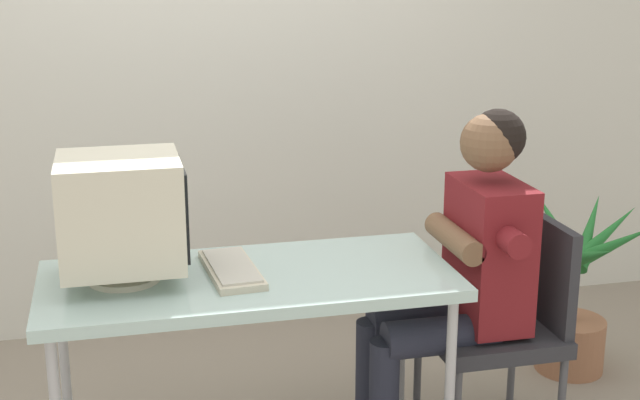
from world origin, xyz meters
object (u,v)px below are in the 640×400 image
at_px(keyboard, 232,269).
at_px(office_chair, 507,316).
at_px(crt_monitor, 122,213).
at_px(person_seated, 462,266).
at_px(potted_plant, 574,297).
at_px(desk, 249,289).

xyz_separation_m(keyboard, office_chair, (1.04, -0.00, -0.28)).
xyz_separation_m(crt_monitor, person_seated, (1.21, -0.02, -0.28)).
height_order(crt_monitor, potted_plant, crt_monitor).
bearing_deg(keyboard, desk, -27.99).
bearing_deg(person_seated, desk, -178.11).
bearing_deg(potted_plant, person_seated, -149.96).
distance_m(keyboard, office_chair, 1.08).
relative_size(crt_monitor, keyboard, 1.02).
xyz_separation_m(person_seated, potted_plant, (0.71, 0.41, -0.35)).
relative_size(office_chair, person_seated, 0.67).
height_order(desk, keyboard, keyboard).
relative_size(crt_monitor, office_chair, 0.50).
bearing_deg(crt_monitor, person_seated, -0.87).
bearing_deg(office_chair, crt_monitor, 179.25).
xyz_separation_m(keyboard, potted_plant, (1.56, 0.41, -0.41)).
distance_m(desk, office_chair, 1.01).
height_order(crt_monitor, person_seated, person_seated).
height_order(crt_monitor, keyboard, crt_monitor).
bearing_deg(keyboard, office_chair, -0.18).
relative_size(desk, potted_plant, 1.80).
relative_size(desk, keyboard, 3.40).
relative_size(crt_monitor, potted_plant, 0.54).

